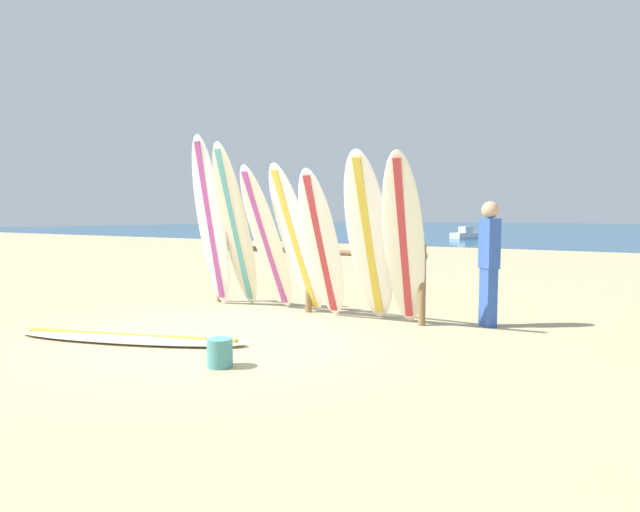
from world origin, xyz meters
name	(u,v)px	position (x,y,z in m)	size (l,w,h in m)	color
ground_plane	(230,335)	(0.00, 0.00, 0.00)	(120.00, 120.00, 0.00)	tan
ocean_water	(616,229)	(0.00, 58.00, 0.00)	(120.00, 80.00, 0.01)	navy
surfboard_rack	(308,264)	(-0.06, 1.68, 0.68)	(3.49, 0.09, 1.01)	olive
surfboard_leaning_far_left	(211,222)	(-1.57, 1.32, 1.27)	(0.54, 0.65, 2.53)	white
surfboard_leaning_left	(235,227)	(-1.15, 1.39, 1.20)	(0.54, 0.89, 2.40)	beige
surfboard_leaning_center_left	(267,239)	(-0.58, 1.40, 1.03)	(0.55, 1.00, 2.05)	white
surfboard_leaning_center	(296,240)	(-0.05, 1.38, 1.03)	(0.71, 0.98, 2.05)	white
surfboard_leaning_center_right	(322,246)	(0.42, 1.28, 0.97)	(0.57, 0.96, 1.95)	white
surfboard_leaning_right	(369,239)	(1.04, 1.41, 1.07)	(0.68, 1.04, 2.14)	white
surfboard_leaning_far_right	(404,241)	(1.50, 1.41, 1.05)	(0.67, 1.02, 2.11)	white
surfboard_lying_on_sand	(129,337)	(-0.74, -0.81, 0.04)	(2.72, 1.42, 0.08)	white
beachgoer_standing	(489,258)	(2.34, 2.07, 0.84)	(0.29, 0.28, 1.53)	#3359B2
small_boat_offshore	(466,234)	(-5.77, 26.84, 0.26)	(1.34, 2.31, 0.71)	silver
sand_bucket	(220,353)	(0.80, -1.02, 0.13)	(0.23, 0.23, 0.26)	teal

